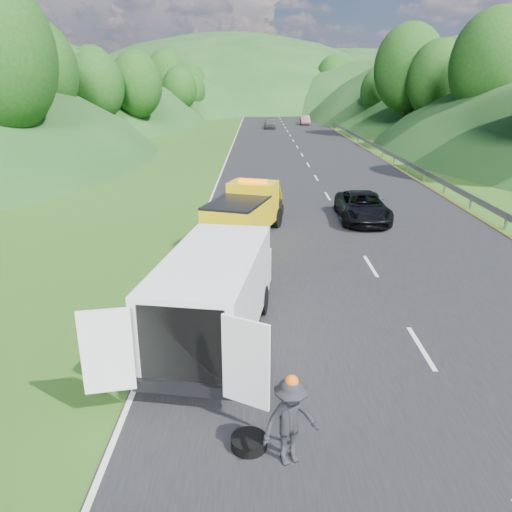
{
  "coord_description": "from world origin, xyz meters",
  "views": [
    {
      "loc": [
        -1.19,
        -13.25,
        6.42
      ],
      "look_at": [
        -1.23,
        1.44,
        1.3
      ],
      "focal_mm": 35.0,
      "sensor_mm": 36.0,
      "label": 1
    }
  ],
  "objects_px": {
    "child": "(225,313)",
    "spare_tire": "(249,448)",
    "suitcase": "(153,288)",
    "passing_suv": "(362,221)",
    "woman": "(180,308)",
    "white_van": "(215,292)",
    "tow_truck": "(246,211)",
    "worker": "(290,461)"
  },
  "relations": [
    {
      "from": "child",
      "to": "spare_tire",
      "type": "xyz_separation_m",
      "value": [
        0.81,
        -5.73,
        0.0
      ]
    },
    {
      "from": "suitcase",
      "to": "spare_tire",
      "type": "bearing_deg",
      "value": -65.39
    },
    {
      "from": "passing_suv",
      "to": "suitcase",
      "type": "bearing_deg",
      "value": -130.8
    },
    {
      "from": "child",
      "to": "suitcase",
      "type": "distance_m",
      "value": 2.61
    },
    {
      "from": "woman",
      "to": "white_van",
      "type": "bearing_deg",
      "value": -134.92
    },
    {
      "from": "white_van",
      "to": "passing_suv",
      "type": "height_order",
      "value": "white_van"
    },
    {
      "from": "tow_truck",
      "to": "spare_tire",
      "type": "height_order",
      "value": "tow_truck"
    },
    {
      "from": "tow_truck",
      "to": "woman",
      "type": "relative_size",
      "value": 3.8
    },
    {
      "from": "suitcase",
      "to": "worker",
      "type": "bearing_deg",
      "value": -61.77
    },
    {
      "from": "white_van",
      "to": "spare_tire",
      "type": "xyz_separation_m",
      "value": [
        0.93,
        -4.15,
        -1.37
      ]
    },
    {
      "from": "worker",
      "to": "spare_tire",
      "type": "distance_m",
      "value": 0.82
    },
    {
      "from": "child",
      "to": "spare_tire",
      "type": "bearing_deg",
      "value": -65.02
    },
    {
      "from": "woman",
      "to": "passing_suv",
      "type": "xyz_separation_m",
      "value": [
        7.47,
        10.07,
        0.0
      ]
    },
    {
      "from": "woman",
      "to": "child",
      "type": "xyz_separation_m",
      "value": [
        1.38,
        -0.37,
        0.0
      ]
    },
    {
      "from": "woman",
      "to": "passing_suv",
      "type": "relative_size",
      "value": 0.32
    },
    {
      "from": "white_van",
      "to": "suitcase",
      "type": "distance_m",
      "value": 3.64
    },
    {
      "from": "worker",
      "to": "tow_truck",
      "type": "bearing_deg",
      "value": 71.02
    },
    {
      "from": "tow_truck",
      "to": "worker",
      "type": "bearing_deg",
      "value": -67.92
    },
    {
      "from": "worker",
      "to": "passing_suv",
      "type": "height_order",
      "value": "worker"
    },
    {
      "from": "woman",
      "to": "passing_suv",
      "type": "height_order",
      "value": "woman"
    },
    {
      "from": "tow_truck",
      "to": "child",
      "type": "height_order",
      "value": "tow_truck"
    },
    {
      "from": "child",
      "to": "woman",
      "type": "bearing_deg",
      "value": -177.89
    },
    {
      "from": "white_van",
      "to": "passing_suv",
      "type": "distance_m",
      "value": 13.59
    },
    {
      "from": "white_van",
      "to": "woman",
      "type": "distance_m",
      "value": 2.68
    },
    {
      "from": "tow_truck",
      "to": "worker",
      "type": "distance_m",
      "value": 13.9
    },
    {
      "from": "child",
      "to": "passing_suv",
      "type": "bearing_deg",
      "value": 76.69
    },
    {
      "from": "tow_truck",
      "to": "worker",
      "type": "relative_size",
      "value": 3.5
    },
    {
      "from": "suitcase",
      "to": "spare_tire",
      "type": "height_order",
      "value": "suitcase"
    },
    {
      "from": "tow_truck",
      "to": "white_van",
      "type": "relative_size",
      "value": 0.82
    },
    {
      "from": "suitcase",
      "to": "passing_suv",
      "type": "distance_m",
      "value": 12.55
    },
    {
      "from": "woman",
      "to": "child",
      "type": "distance_m",
      "value": 1.43
    },
    {
      "from": "worker",
      "to": "passing_suv",
      "type": "relative_size",
      "value": 0.34
    },
    {
      "from": "white_van",
      "to": "spare_tire",
      "type": "bearing_deg",
      "value": -68.8
    },
    {
      "from": "woman",
      "to": "passing_suv",
      "type": "bearing_deg",
      "value": -24.28
    },
    {
      "from": "passing_suv",
      "to": "tow_truck",
      "type": "bearing_deg",
      "value": -153.02
    },
    {
      "from": "tow_truck",
      "to": "suitcase",
      "type": "bearing_deg",
      "value": -95.3
    },
    {
      "from": "suitcase",
      "to": "passing_suv",
      "type": "relative_size",
      "value": 0.13
    },
    {
      "from": "child",
      "to": "passing_suv",
      "type": "xyz_separation_m",
      "value": [
        6.09,
        10.43,
        0.0
      ]
    },
    {
      "from": "spare_tire",
      "to": "white_van",
      "type": "bearing_deg",
      "value": 102.69
    },
    {
      "from": "worker",
      "to": "suitcase",
      "type": "height_order",
      "value": "worker"
    },
    {
      "from": "child",
      "to": "tow_truck",
      "type": "bearing_deg",
      "value": 103.64
    },
    {
      "from": "worker",
      "to": "child",
      "type": "bearing_deg",
      "value": 80.71
    }
  ]
}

